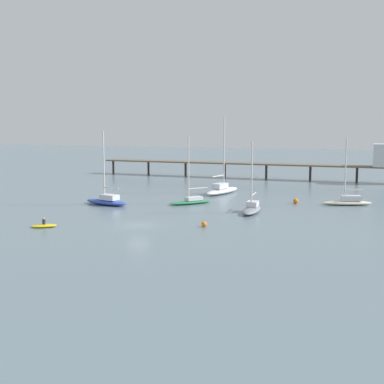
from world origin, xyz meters
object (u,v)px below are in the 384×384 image
(sailboat_white, at_px, (222,189))
(mooring_buoy_near, at_px, (296,201))
(sailboat_green, at_px, (191,200))
(pier, at_px, (323,159))
(mooring_buoy_far, at_px, (204,224))
(dinghy_yellow, at_px, (44,225))
(sailboat_cream, at_px, (348,201))
(sailboat_gray, at_px, (252,208))
(sailboat_blue, at_px, (107,200))

(sailboat_white, relative_size, mooring_buoy_near, 17.01)
(sailboat_white, bearing_deg, sailboat_green, -96.67)
(pier, bearing_deg, mooring_buoy_far, -99.52)
(dinghy_yellow, bearing_deg, sailboat_white, 70.93)
(sailboat_cream, xyz_separation_m, sailboat_gray, (-11.97, -10.89, -0.01))
(sailboat_gray, height_order, mooring_buoy_near, sailboat_gray)
(mooring_buoy_near, bearing_deg, dinghy_yellow, -132.58)
(sailboat_cream, bearing_deg, sailboat_blue, -161.40)
(dinghy_yellow, bearing_deg, sailboat_green, 64.76)
(sailboat_green, xyz_separation_m, sailboat_cream, (22.17, 6.29, 0.04))
(sailboat_cream, bearing_deg, pier, 100.90)
(sailboat_green, height_order, dinghy_yellow, sailboat_green)
(dinghy_yellow, relative_size, mooring_buoy_near, 3.99)
(sailboat_cream, bearing_deg, dinghy_yellow, -138.97)
(sailboat_blue, bearing_deg, mooring_buoy_far, -30.53)
(sailboat_cream, xyz_separation_m, mooring_buoy_far, (-15.13, -22.17, -0.33))
(sailboat_cream, distance_m, dinghy_yellow, 43.15)
(sailboat_white, xyz_separation_m, mooring_buoy_far, (5.62, -27.97, -0.50))
(dinghy_yellow, bearing_deg, pier, 66.21)
(sailboat_blue, xyz_separation_m, dinghy_yellow, (1.02, -17.03, -0.48))
(sailboat_white, relative_size, sailboat_gray, 1.39)
(sailboat_cream, height_order, mooring_buoy_near, sailboat_cream)
(sailboat_gray, relative_size, dinghy_yellow, 3.07)
(sailboat_green, bearing_deg, pier, 67.07)
(sailboat_blue, bearing_deg, sailboat_gray, 1.08)
(sailboat_gray, bearing_deg, mooring_buoy_far, -105.66)
(mooring_buoy_near, bearing_deg, sailboat_blue, -158.46)
(pier, distance_m, mooring_buoy_near, 32.95)
(mooring_buoy_far, bearing_deg, sailboat_gray, 74.34)
(sailboat_gray, height_order, dinghy_yellow, sailboat_gray)
(sailboat_cream, xyz_separation_m, dinghy_yellow, (-32.55, -28.32, -0.44))
(pier, relative_size, sailboat_white, 5.13)
(dinghy_yellow, xyz_separation_m, mooring_buoy_far, (17.42, 6.15, 0.12))
(sailboat_white, relative_size, mooring_buoy_far, 20.35)
(sailboat_gray, bearing_deg, pier, 82.15)
(sailboat_white, bearing_deg, mooring_buoy_near, -26.90)
(mooring_buoy_near, bearing_deg, sailboat_green, -160.16)
(sailboat_cream, height_order, mooring_buoy_far, sailboat_cream)
(sailboat_gray, relative_size, mooring_buoy_near, 12.26)
(pier, bearing_deg, sailboat_blue, -122.59)
(sailboat_cream, height_order, sailboat_gray, sailboat_cream)
(pier, height_order, dinghy_yellow, pier)
(sailboat_blue, bearing_deg, mooring_buoy_near, 21.54)
(mooring_buoy_far, bearing_deg, sailboat_blue, 149.47)
(sailboat_white, bearing_deg, mooring_buoy_far, -78.64)
(sailboat_green, relative_size, sailboat_white, 0.78)
(pier, xyz_separation_m, dinghy_yellow, (-26.45, -60.01, -4.37))
(dinghy_yellow, bearing_deg, sailboat_blue, 93.43)
(pier, bearing_deg, mooring_buoy_near, -92.31)
(sailboat_green, relative_size, mooring_buoy_near, 13.22)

